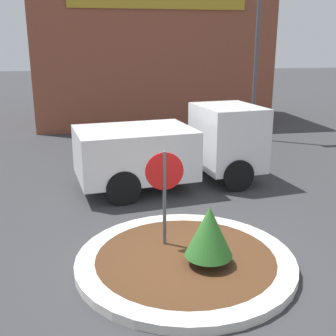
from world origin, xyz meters
The scene contains 7 objects.
ground_plane centered at (0.00, 0.00, 0.00)m, with size 120.00×120.00×0.00m, color #38383A.
traffic_island centered at (0.00, 0.00, 0.08)m, with size 4.09×4.09×0.17m.
stop_sign centered at (-0.29, 0.60, 1.42)m, with size 0.74×0.07×2.05m.
island_shrub centered at (0.35, -0.33, 0.80)m, with size 0.86×0.86×1.10m.
utility_truck centered at (0.69, 4.58, 1.15)m, with size 5.50×2.92×2.25m.
storefront_building centered at (1.57, 15.61, 3.35)m, with size 11.29×6.07×6.69m.
light_pole centered at (5.20, 10.01, 3.99)m, with size 0.70×0.30×6.85m.
Camera 1 is at (-1.60, -6.87, 3.99)m, focal length 45.00 mm.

